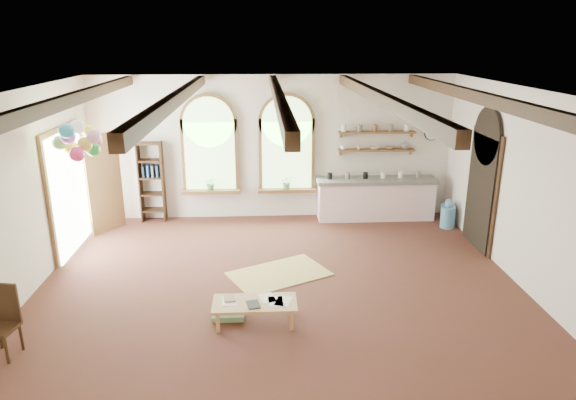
{
  "coord_description": "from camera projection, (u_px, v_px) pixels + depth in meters",
  "views": [
    {
      "loc": [
        -0.28,
        -7.75,
        3.96
      ],
      "look_at": [
        0.17,
        0.6,
        1.3
      ],
      "focal_mm": 32.0,
      "sensor_mm": 36.0,
      "label": 1
    }
  ],
  "objects": [
    {
      "name": "floor",
      "position": [
        280.0,
        285.0,
        8.59
      ],
      "size": [
        8.0,
        8.0,
        0.0
      ],
      "primitive_type": "plane",
      "color": "#522822",
      "rests_on": "ground"
    },
    {
      "name": "ceiling_beams",
      "position": [
        279.0,
        97.0,
        7.65
      ],
      "size": [
        6.2,
        6.8,
        0.18
      ],
      "primitive_type": null,
      "color": "#352010",
      "rests_on": "ceiling"
    },
    {
      "name": "window_left",
      "position": [
        210.0,
        148.0,
        11.28
      ],
      "size": [
        1.3,
        0.28,
        2.2
      ],
      "color": "brown",
      "rests_on": "floor"
    },
    {
      "name": "window_right",
      "position": [
        287.0,
        147.0,
        11.37
      ],
      "size": [
        1.3,
        0.28,
        2.2
      ],
      "color": "brown",
      "rests_on": "floor"
    },
    {
      "name": "left_doorway",
      "position": [
        68.0,
        192.0,
        9.75
      ],
      "size": [
        0.1,
        1.9,
        2.5
      ],
      "primitive_type": "cube",
      "color": "brown",
      "rests_on": "floor"
    },
    {
      "name": "right_doorway",
      "position": [
        481.0,
        192.0,
        9.88
      ],
      "size": [
        0.1,
        1.3,
        2.4
      ],
      "primitive_type": "cube",
      "color": "black",
      "rests_on": "floor"
    },
    {
      "name": "kitchen_counter",
      "position": [
        375.0,
        198.0,
        11.6
      ],
      "size": [
        2.68,
        0.62,
        0.94
      ],
      "color": "white",
      "rests_on": "floor"
    },
    {
      "name": "wall_shelf_lower",
      "position": [
        376.0,
        150.0,
        11.45
      ],
      "size": [
        1.7,
        0.24,
        0.04
      ],
      "primitive_type": "cube",
      "color": "brown",
      "rests_on": "wall_back"
    },
    {
      "name": "wall_shelf_upper",
      "position": [
        377.0,
        132.0,
        11.33
      ],
      "size": [
        1.7,
        0.24,
        0.04
      ],
      "primitive_type": "cube",
      "color": "brown",
      "rests_on": "wall_back"
    },
    {
      "name": "wall_clock",
      "position": [
        432.0,
        133.0,
        11.47
      ],
      "size": [
        0.32,
        0.04,
        0.32
      ],
      "primitive_type": "cylinder",
      "rotation": [
        1.57,
        0.0,
        0.0
      ],
      "color": "black",
      "rests_on": "wall_back"
    },
    {
      "name": "bookshelf",
      "position": [
        152.0,
        182.0,
        11.33
      ],
      "size": [
        0.53,
        0.32,
        1.8
      ],
      "color": "#352010",
      "rests_on": "floor"
    },
    {
      "name": "coffee_table",
      "position": [
        255.0,
        305.0,
        7.34
      ],
      "size": [
        1.21,
        0.56,
        0.34
      ],
      "color": "#A67B4C",
      "rests_on": "floor"
    },
    {
      "name": "side_chair",
      "position": [
        3.0,
        336.0,
        6.62
      ],
      "size": [
        0.44,
        0.44,
        0.95
      ],
      "color": "#352010",
      "rests_on": "floor"
    },
    {
      "name": "floor_mat",
      "position": [
        279.0,
        274.0,
        8.97
      ],
      "size": [
        1.93,
        1.66,
        0.02
      ],
      "primitive_type": "cube",
      "rotation": [
        0.0,
        0.0,
        0.47
      ],
      "color": "tan",
      "rests_on": "floor"
    },
    {
      "name": "floor_cushion",
      "position": [
        228.0,
        312.0,
        7.66
      ],
      "size": [
        0.48,
        0.48,
        0.08
      ],
      "primitive_type": "cube",
      "rotation": [
        0.0,
        0.0,
        0.02
      ],
      "color": "gray",
      "rests_on": "floor"
    },
    {
      "name": "water_jug_a",
      "position": [
        448.0,
        216.0,
        11.1
      ],
      "size": [
        0.31,
        0.31,
        0.6
      ],
      "color": "#5288B1",
      "rests_on": "floor"
    },
    {
      "name": "water_jug_b",
      "position": [
        448.0,
        213.0,
        11.31
      ],
      "size": [
        0.3,
        0.3,
        0.58
      ],
      "color": "#5288B1",
      "rests_on": "floor"
    },
    {
      "name": "balloon_cluster",
      "position": [
        80.0,
        140.0,
        8.47
      ],
      "size": [
        0.84,
        0.93,
        1.15
      ],
      "color": "silver",
      "rests_on": "floor"
    },
    {
      "name": "table_book",
      "position": [
        224.0,
        299.0,
        7.41
      ],
      "size": [
        0.19,
        0.26,
        0.02
      ],
      "primitive_type": "imported",
      "rotation": [
        0.0,
        0.0,
        0.12
      ],
      "color": "olive",
      "rests_on": "coffee_table"
    },
    {
      "name": "tablet",
      "position": [
        253.0,
        304.0,
        7.26
      ],
      "size": [
        0.22,
        0.28,
        0.01
      ],
      "primitive_type": "cube",
      "rotation": [
        0.0,
        0.0,
        0.21
      ],
      "color": "black",
      "rests_on": "coffee_table"
    },
    {
      "name": "potted_plant_left",
      "position": [
        211.0,
        183.0,
        11.42
      ],
      "size": [
        0.27,
        0.23,
        0.3
      ],
      "primitive_type": "imported",
      "color": "#598C4C",
      "rests_on": "window_left"
    },
    {
      "name": "potted_plant_right",
      "position": [
        287.0,
        182.0,
        11.5
      ],
      "size": [
        0.27,
        0.23,
        0.3
      ],
      "primitive_type": "imported",
      "color": "#598C4C",
      "rests_on": "window_right"
    },
    {
      "name": "shelf_cup_a",
      "position": [
        343.0,
        147.0,
        11.39
      ],
      "size": [
        0.12,
        0.1,
        0.1
      ],
      "primitive_type": "imported",
      "color": "white",
      "rests_on": "wall_shelf_lower"
    },
    {
      "name": "shelf_cup_b",
      "position": [
        359.0,
        147.0,
        11.41
      ],
      "size": [
        0.1,
        0.1,
        0.09
      ],
      "primitive_type": "imported",
      "color": "beige",
      "rests_on": "wall_shelf_lower"
    },
    {
      "name": "shelf_bowl_a",
      "position": [
        374.0,
        148.0,
        11.43
      ],
      "size": [
        0.22,
        0.22,
        0.05
      ],
      "primitive_type": "imported",
      "color": "beige",
      "rests_on": "wall_shelf_lower"
    },
    {
      "name": "shelf_bowl_b",
      "position": [
        390.0,
        148.0,
        11.45
      ],
      "size": [
        0.2,
        0.2,
        0.06
      ],
      "primitive_type": "imported",
      "color": "#8C664C",
      "rests_on": "wall_shelf_lower"
    },
    {
      "name": "shelf_vase",
      "position": [
        405.0,
        145.0,
        11.45
      ],
      "size": [
        0.18,
        0.18,
        0.19
      ],
      "primitive_type": "imported",
      "color": "slate",
      "rests_on": "wall_shelf_lower"
    }
  ]
}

